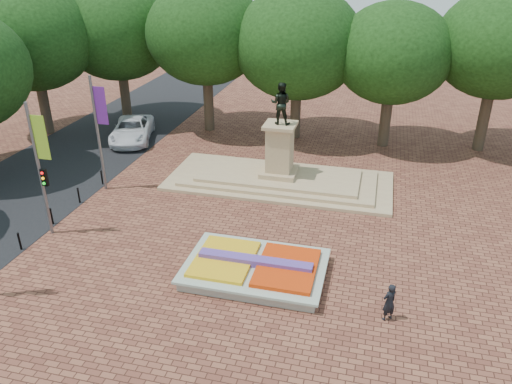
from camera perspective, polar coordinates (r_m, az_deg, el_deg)
The scene contains 9 objects.
ground at distance 24.82m, azimuth -1.20°, elevation -6.51°, with size 90.00×90.00×0.00m, color brown.
asphalt_street at distance 35.17m, azimuth -23.14°, elevation 1.56°, with size 9.00×90.00×0.02m, color black.
flower_bed at distance 22.78m, azimuth -0.04°, elevation -8.68°, with size 6.30×4.30×0.91m.
monument at distance 31.29m, azimuth 2.67°, elevation 2.54°, with size 14.00×6.00×6.40m.
tree_row_back at distance 38.85m, azimuth 9.53°, elevation 15.83°, with size 44.80×8.80×10.43m.
banner_poles at distance 26.31m, azimuth -23.80°, elevation 2.62°, with size 0.88×11.17×7.00m.
bollard_row at distance 27.92m, azimuth -23.83°, elevation -3.74°, with size 0.12×13.12×0.98m.
van at distance 39.69m, azimuth -13.98°, elevation 6.91°, with size 2.79×6.04×1.68m, color silver.
pedestrian at distance 20.77m, azimuth 14.96°, elevation -12.06°, with size 0.61×0.40×1.68m, color black.
Camera 1 is at (5.66, -20.13, 13.37)m, focal length 35.00 mm.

